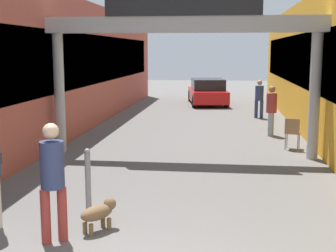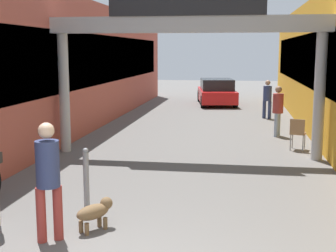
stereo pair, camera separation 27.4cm
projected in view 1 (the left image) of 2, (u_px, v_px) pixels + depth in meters
The scene contains 9 objects.
storefront_left at pixel (42, 67), 15.87m from camera, with size 3.00×26.00×4.43m.
arcade_sign_gateway at pixel (183, 39), 11.96m from camera, with size 7.40×0.47×4.26m.
pedestrian_with_dog at pixel (52, 175), 6.64m from camera, with size 0.47×0.47×1.75m.
pedestrian_carrying_crate at pixel (271, 107), 15.19m from camera, with size 0.43×0.43×1.63m.
pedestrian_elderly_walking at pixel (259, 97), 19.18m from camera, with size 0.46×0.46×1.58m.
dog_on_leash at pixel (99, 212), 7.18m from camera, with size 0.57×0.65×0.48m.
bollard_post_metal at pixel (88, 180), 8.01m from camera, with size 0.10×0.10×1.11m.
cafe_chair_wood_nearer at pixel (292, 131), 13.09m from camera, with size 0.49×0.49×0.89m.
parked_car_red at pixel (208, 92), 24.21m from camera, with size 2.29×4.21×1.33m.
Camera 1 is at (1.08, -4.36, 2.75)m, focal length 50.00 mm.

